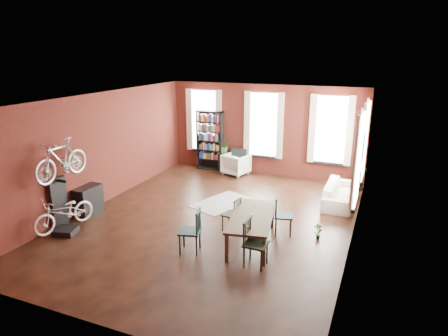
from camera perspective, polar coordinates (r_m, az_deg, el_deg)
The scene contains 19 objects.
room at distance 10.41m, azimuth 0.84°, elevation 4.34°, with size 9.00×9.04×3.22m.
dining_table at distance 9.36m, azimuth 3.98°, elevation -8.74°, with size 0.93×2.05×0.70m, color #4D3F2E.
dining_chair_a at distance 8.94m, azimuth -4.92°, elevation -8.97°, with size 0.46×0.46×1.00m, color #173230.
dining_chair_b at distance 9.94m, azimuth 1.06°, elevation -6.63°, with size 0.39×0.39×0.85m, color #1F2D1A.
dining_chair_c at distance 8.39m, azimuth 4.57°, elevation -10.75°, with size 0.46×0.46×1.00m, color black.
dining_chair_d at distance 9.86m, azimuth 8.51°, elevation -6.73°, with size 0.44×0.44×0.95m, color #16322F.
bookshelf at distance 14.80m, azimuth -1.98°, elevation 3.95°, with size 1.00×0.32×2.20m, color black.
white_armchair at distance 14.32m, azimuth 1.73°, elevation 0.70°, with size 0.81×0.76×0.83m, color silver.
cream_sofa at distance 12.14m, azimuth 16.33°, elevation -3.02°, with size 2.08×0.61×0.81m, color beige.
striped_rug at distance 11.79m, azimuth -0.27°, elevation -4.97°, with size 1.11×1.77×0.01m, color black.
bike_trainer at distance 10.64m, azimuth -21.64°, elevation -8.36°, with size 0.49×0.49×0.14m, color black.
bike_wall_rack at distance 10.86m, azimuth -22.50°, elevation -4.61°, with size 0.16×0.60×1.30m, color black.
console_table at distance 11.47m, azimuth -18.81°, elevation -4.44°, with size 0.40×0.80×0.80m, color black.
plant_stand at distance 14.79m, azimuth -0.17°, elevation 0.88°, with size 0.33×0.33×0.66m, color black.
plant_by_sofa at distance 13.57m, azimuth 18.73°, elevation -2.22°, with size 0.42×0.75×0.34m, color #2C5622.
plant_small at distance 9.90m, azimuth 13.24°, elevation -9.46°, with size 0.21×0.39×0.14m, color #2C6126.
bicycle_floor at distance 10.33m, azimuth -22.08°, elevation -3.97°, with size 0.55×0.83×1.58m, color white.
bicycle_hung at distance 10.28m, azimuth -22.41°, elevation 2.89°, with size 0.47×1.00×1.66m, color #A5A8AD.
plant_on_stand at distance 14.68m, azimuth -0.01°, elevation 3.04°, with size 0.54×0.60×0.47m, color #2F5F26.
Camera 1 is at (4.01, -8.83, 4.36)m, focal length 32.00 mm.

